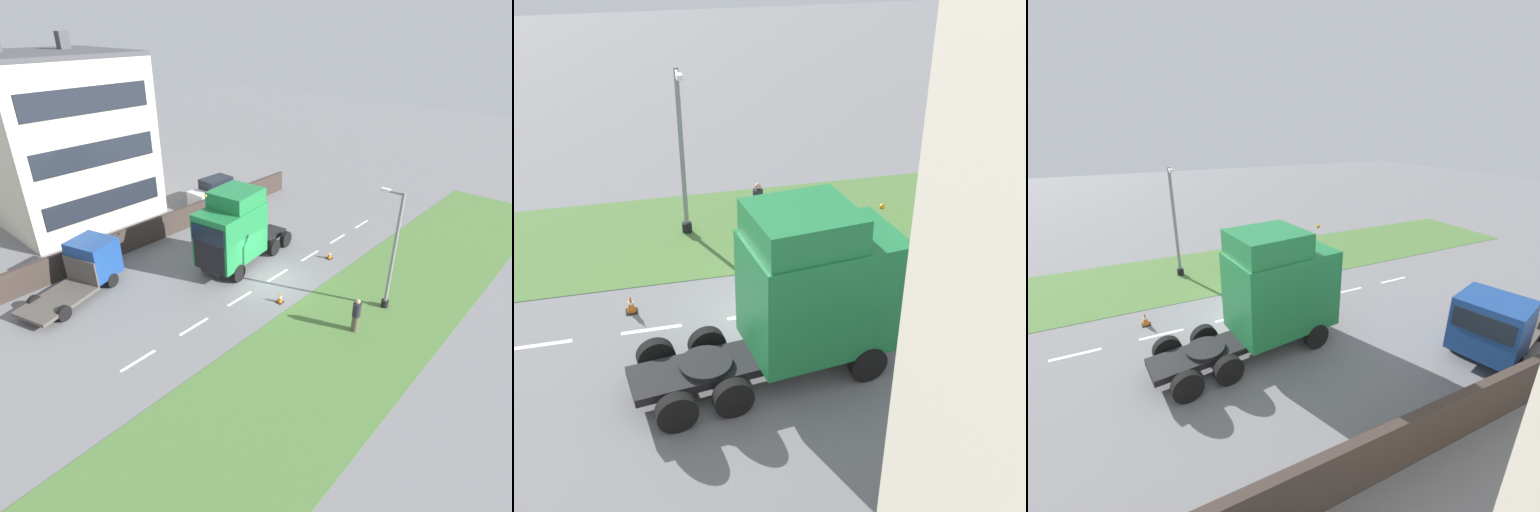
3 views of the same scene
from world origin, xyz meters
TOP-DOWN VIEW (x-y plane):
  - ground_plane at (0.00, 0.00)m, footprint 120.00×120.00m
  - grass_verge at (-6.00, 0.00)m, footprint 7.00×44.00m
  - lane_markings at (0.00, -0.70)m, footprint 0.16×21.00m
  - lorry_cab at (2.61, 0.24)m, footprint 3.42×7.40m
  - lamp_post at (-6.02, -2.04)m, footprint 1.31×0.38m
  - pedestrian at (-5.94, 0.73)m, footprint 0.39×0.39m
  - traffic_cone_lead at (-1.80, 1.31)m, footprint 0.36×0.36m
  - traffic_cone_trailing at (-1.09, -4.43)m, footprint 0.36×0.36m

SIDE VIEW (x-z plane):
  - ground_plane at x=0.00m, z-range 0.00..0.00m
  - lane_markings at x=0.00m, z-range 0.00..0.00m
  - grass_verge at x=-6.00m, z-range 0.00..0.01m
  - traffic_cone_lead at x=-1.80m, z-range -0.01..0.57m
  - traffic_cone_trailing at x=-1.09m, z-range -0.01..0.57m
  - pedestrian at x=-5.94m, z-range -0.01..1.80m
  - lorry_cab at x=2.61m, z-range -0.06..4.87m
  - lamp_post at x=-6.02m, z-range -0.32..5.96m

